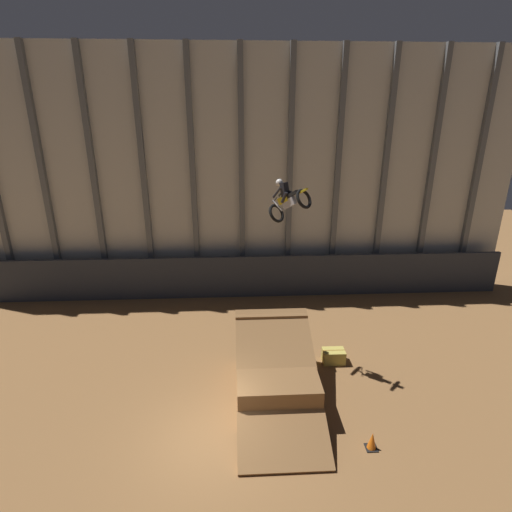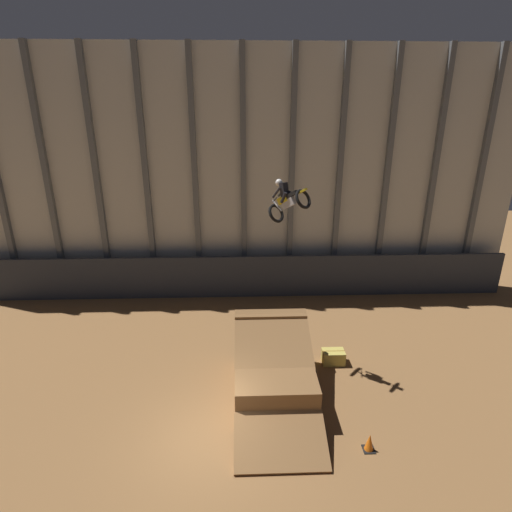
{
  "view_description": "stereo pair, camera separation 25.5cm",
  "coord_description": "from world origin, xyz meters",
  "px_view_note": "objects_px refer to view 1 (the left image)",
  "views": [
    {
      "loc": [
        0.91,
        -9.9,
        9.73
      ],
      "look_at": [
        1.71,
        5.38,
        4.2
      ],
      "focal_mm": 28.0,
      "sensor_mm": 36.0,
      "label": 1
    },
    {
      "loc": [
        1.16,
        -9.91,
        9.73
      ],
      "look_at": [
        1.71,
        5.38,
        4.2
      ],
      "focal_mm": 28.0,
      "sensor_mm": 36.0,
      "label": 2
    }
  ],
  "objects_px": {
    "rider_bike_solo": "(288,200)",
    "traffic_cone_near_ramp": "(372,441)",
    "hay_bale_trackside": "(333,356)",
    "dirt_ramp": "(275,370)"
  },
  "relations": [
    {
      "from": "dirt_ramp",
      "to": "traffic_cone_near_ramp",
      "type": "relative_size",
      "value": 9.73
    },
    {
      "from": "rider_bike_solo",
      "to": "hay_bale_trackside",
      "type": "height_order",
      "value": "rider_bike_solo"
    },
    {
      "from": "traffic_cone_near_ramp",
      "to": "dirt_ramp",
      "type": "bearing_deg",
      "value": 132.5
    },
    {
      "from": "rider_bike_solo",
      "to": "dirt_ramp",
      "type": "bearing_deg",
      "value": -151.91
    },
    {
      "from": "dirt_ramp",
      "to": "traffic_cone_near_ramp",
      "type": "xyz_separation_m",
      "value": [
        2.71,
        -2.96,
        -0.55
      ]
    },
    {
      "from": "dirt_ramp",
      "to": "hay_bale_trackside",
      "type": "relative_size",
      "value": 6.2
    },
    {
      "from": "dirt_ramp",
      "to": "hay_bale_trackside",
      "type": "height_order",
      "value": "dirt_ramp"
    },
    {
      "from": "rider_bike_solo",
      "to": "traffic_cone_near_ramp",
      "type": "height_order",
      "value": "rider_bike_solo"
    },
    {
      "from": "traffic_cone_near_ramp",
      "to": "hay_bale_trackside",
      "type": "height_order",
      "value": "traffic_cone_near_ramp"
    },
    {
      "from": "rider_bike_solo",
      "to": "traffic_cone_near_ramp",
      "type": "distance_m",
      "value": 8.31
    }
  ]
}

